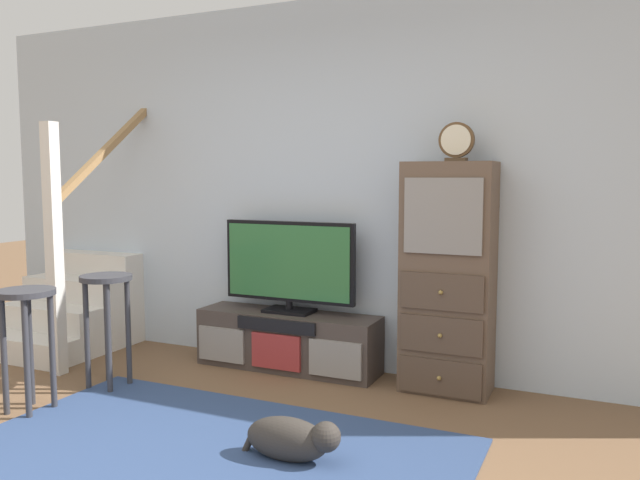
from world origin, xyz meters
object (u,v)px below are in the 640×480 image
desk_clock (456,142)px  bar_stool_near (27,322)px  side_cabinet (448,278)px  television (289,264)px  dog (292,439)px  media_console (288,341)px  bar_stool_far (107,305)px

desk_clock → bar_stool_near: (-2.25, -1.40, -1.09)m
side_cabinet → television: bearing=179.3°
dog → bar_stool_near: bearing=-178.3°
side_cabinet → desk_clock: desk_clock is taller
television → media_console: bearing=-90.0°
desk_clock → bar_stool_near: bearing=-148.0°
television → bar_stool_near: size_ratio=1.38×
media_console → side_cabinet: bearing=0.5°
desk_clock → dog: bearing=-110.0°
side_cabinet → bar_stool_far: bearing=-157.2°
television → bar_stool_far: bearing=-135.6°
media_console → bar_stool_far: 1.31m
television → desk_clock: 1.49m
television → dog: size_ratio=1.90×
television → desk_clock: bearing=-1.3°
side_cabinet → desk_clock: size_ratio=6.10×
desk_clock → bar_stool_far: (-2.13, -0.86, -1.08)m
side_cabinet → bar_stool_near: (-2.20, -1.42, -0.20)m
side_cabinet → bar_stool_far: side_cabinet is taller
bar_stool_far → dog: 1.77m
bar_stool_near → dog: (1.75, 0.05, -0.44)m
bar_stool_far → dog: size_ratio=1.41×
dog → side_cabinet: bearing=71.8°
media_console → side_cabinet: 1.30m
television → side_cabinet: side_cabinet is taller
media_console → bar_stool_near: (-1.03, -1.41, 0.34)m
bar_stool_near → side_cabinet: bearing=32.8°
media_console → bar_stool_far: bar_stool_far is taller
media_console → desk_clock: bearing=-0.2°
side_cabinet → dog: bearing=-108.2°
media_console → dog: 1.54m
desk_clock → dog: size_ratio=0.46×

